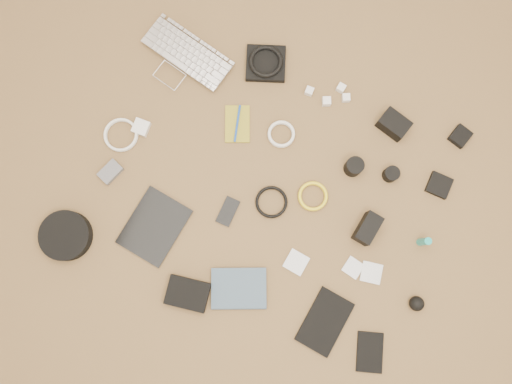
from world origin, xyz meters
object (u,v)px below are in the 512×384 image
(paperback, at_px, (239,309))
(headphone_case, at_px, (66,236))
(laptop, at_px, (180,64))
(phone, at_px, (228,212))
(tablet, at_px, (154,226))
(dslr_camera, at_px, (394,124))

(paperback, bearing_deg, headphone_case, 66.90)
(laptop, bearing_deg, paperback, -40.26)
(phone, bearing_deg, tablet, -143.91)
(tablet, distance_m, phone, 0.29)
(dslr_camera, xyz_separation_m, paperback, (-0.31, -0.88, -0.02))
(phone, xyz_separation_m, headphone_case, (-0.54, -0.31, 0.02))
(dslr_camera, distance_m, tablet, 1.01)
(headphone_case, bearing_deg, paperback, -2.03)
(headphone_case, height_order, paperback, headphone_case)
(tablet, distance_m, headphone_case, 0.33)
(laptop, distance_m, dslr_camera, 0.88)
(dslr_camera, distance_m, paperback, 0.93)
(laptop, xyz_separation_m, headphone_case, (-0.15, -0.79, 0.01))
(paperback, bearing_deg, laptop, 13.64)
(phone, relative_size, headphone_case, 0.57)
(laptop, relative_size, paperback, 1.77)
(headphone_case, bearing_deg, phone, 29.39)
(laptop, height_order, tablet, laptop)
(dslr_camera, relative_size, headphone_case, 0.59)
(laptop, bearing_deg, dslr_camera, 18.74)
(laptop, height_order, phone, laptop)
(dslr_camera, xyz_separation_m, tablet, (-0.73, -0.70, -0.03))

